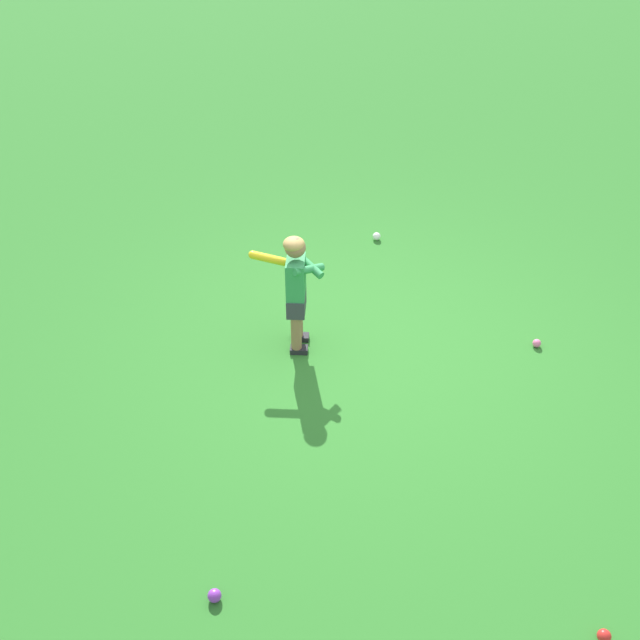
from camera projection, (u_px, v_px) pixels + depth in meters
The scene contains 6 objects.
ground_plane at pixel (367, 345), 6.66m from camera, with size 40.00×40.00×0.00m, color #2D7528.
child_batter at pixel (296, 283), 6.26m from camera, with size 0.45×0.53×1.08m.
play_ball_far_left at pixel (537, 343), 6.62m from camera, with size 0.07×0.07×0.07m, color pink.
play_ball_center_lawn at pixel (604, 636), 4.46m from camera, with size 0.08×0.08×0.08m, color red.
play_ball_by_bucket at pixel (214, 596), 4.67m from camera, with size 0.09×0.09×0.09m, color purple.
play_ball_midfield at pixel (377, 236), 8.02m from camera, with size 0.08×0.08×0.08m, color white.
Camera 1 is at (3.68, 3.65, 4.20)m, focal length 43.27 mm.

